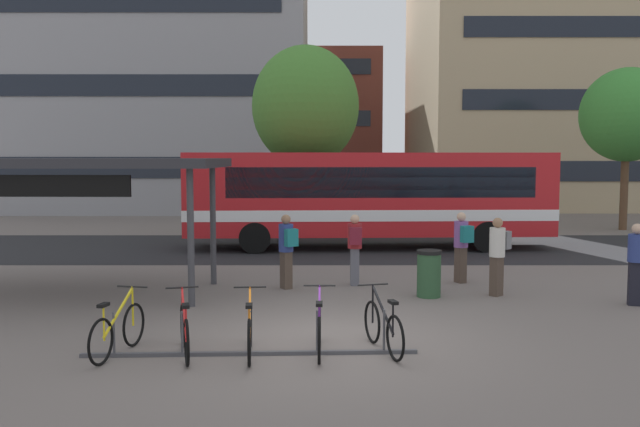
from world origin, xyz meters
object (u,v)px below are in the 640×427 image
(parked_bicycle_black_4, at_px, (383,328))
(transit_shelter, at_px, (55,167))
(street_tree_0, at_px, (305,107))
(commuter_maroon_pack_1, at_px, (354,245))
(commuter_teal_pack_3, at_px, (286,246))
(city_bus, at_px, (365,195))
(commuter_maroon_pack_0, at_px, (637,258))
(street_tree_1, at_px, (626,115))
(parked_bicycle_orange_2, at_px, (249,332))
(parked_bicycle_red_1, at_px, (184,332))
(trash_bin, at_px, (428,273))
(parked_bicycle_yellow_0, at_px, (117,331))
(commuter_grey_pack_4, at_px, (497,251))
(parked_bicycle_purple_3, at_px, (319,329))
(commuter_teal_pack_2, at_px, (461,242))

(parked_bicycle_black_4, xyz_separation_m, transit_shelter, (-6.83, 4.44, 2.47))
(street_tree_0, bearing_deg, commuter_maroon_pack_1, -81.95)
(commuter_teal_pack_3, relative_size, street_tree_0, 0.24)
(city_bus, bearing_deg, commuter_maroon_pack_0, 117.83)
(city_bus, bearing_deg, street_tree_0, -59.20)
(transit_shelter, height_order, street_tree_1, street_tree_1)
(parked_bicycle_orange_2, bearing_deg, parked_bicycle_red_1, 85.82)
(trash_bin, bearing_deg, parked_bicycle_orange_2, -128.53)
(transit_shelter, relative_size, street_tree_1, 1.09)
(parked_bicycle_yellow_0, xyz_separation_m, parked_bicycle_orange_2, (2.04, -0.04, 0.00))
(parked_bicycle_yellow_0, bearing_deg, transit_shelter, 41.99)
(parked_bicycle_red_1, relative_size, commuter_grey_pack_4, 0.97)
(transit_shelter, height_order, street_tree_0, street_tree_0)
(parked_bicycle_red_1, relative_size, street_tree_0, 0.23)
(commuter_teal_pack_3, distance_m, street_tree_0, 10.93)
(parked_bicycle_red_1, bearing_deg, commuter_teal_pack_3, -28.97)
(parked_bicycle_orange_2, height_order, transit_shelter, transit_shelter)
(commuter_maroon_pack_0, xyz_separation_m, commuter_maroon_pack_1, (-5.72, 2.15, -0.00))
(parked_bicycle_orange_2, bearing_deg, parked_bicycle_purple_3, -88.21)
(parked_bicycle_red_1, bearing_deg, commuter_teal_pack_2, -57.64)
(parked_bicycle_orange_2, bearing_deg, transit_shelter, 40.50)
(transit_shelter, height_order, commuter_grey_pack_4, transit_shelter)
(parked_bicycle_yellow_0, relative_size, parked_bicycle_black_4, 1.01)
(transit_shelter, bearing_deg, commuter_maroon_pack_1, 9.99)
(commuter_teal_pack_3, height_order, trash_bin, commuter_teal_pack_3)
(transit_shelter, distance_m, commuter_maroon_pack_0, 12.57)
(street_tree_1, bearing_deg, parked_bicycle_red_1, -129.80)
(parked_bicycle_orange_2, distance_m, transit_shelter, 7.10)
(parked_bicycle_black_4, height_order, transit_shelter, transit_shelter)
(parked_bicycle_purple_3, distance_m, trash_bin, 4.86)
(commuter_maroon_pack_0, height_order, street_tree_1, street_tree_1)
(parked_bicycle_yellow_0, bearing_deg, city_bus, -9.36)
(parked_bicycle_black_4, bearing_deg, parked_bicycle_yellow_0, 77.40)
(trash_bin, bearing_deg, commuter_teal_pack_2, 56.95)
(city_bus, xyz_separation_m, commuter_maroon_pack_1, (-0.71, -6.54, -0.79))
(commuter_maroon_pack_0, distance_m, commuter_maroon_pack_1, 6.11)
(parked_bicycle_red_1, distance_m, commuter_grey_pack_4, 7.53)
(city_bus, relative_size, parked_bicycle_yellow_0, 7.13)
(commuter_maroon_pack_0, bearing_deg, street_tree_1, -100.00)
(commuter_teal_pack_2, bearing_deg, street_tree_0, 2.12)
(commuter_teal_pack_2, bearing_deg, commuter_teal_pack_3, 79.15)
(parked_bicycle_purple_3, bearing_deg, commuter_maroon_pack_1, -8.36)
(commuter_teal_pack_2, xyz_separation_m, trash_bin, (-1.06, -1.62, -0.48))
(transit_shelter, height_order, trash_bin, transit_shelter)
(parked_bicycle_orange_2, relative_size, commuter_teal_pack_3, 0.99)
(parked_bicycle_yellow_0, bearing_deg, street_tree_1, -30.15)
(commuter_teal_pack_3, bearing_deg, street_tree_0, -31.82)
(parked_bicycle_yellow_0, xyz_separation_m, trash_bin, (5.51, 4.32, 0.13))
(parked_bicycle_orange_2, height_order, parked_bicycle_black_4, same)
(parked_bicycle_purple_3, xyz_separation_m, trash_bin, (2.40, 4.23, 0.13))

